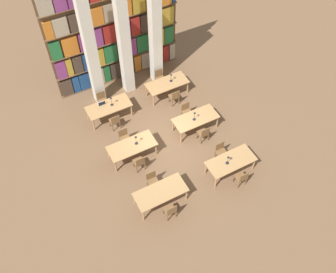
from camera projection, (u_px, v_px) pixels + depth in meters
name	position (u px, v px, depth m)	size (l,w,h in m)	color
ground_plane	(165.00, 142.00, 16.41)	(40.00, 40.00, 0.00)	brown
bookshelf_bank	(115.00, 32.00, 17.00)	(6.27, 0.35, 5.50)	brown
pillar_left	(90.00, 49.00, 15.72)	(0.48, 0.48, 6.00)	silver
pillar_center	(124.00, 38.00, 16.17)	(0.48, 0.48, 6.00)	silver
pillar_right	(155.00, 28.00, 16.62)	(0.48, 0.48, 6.00)	silver
reading_table_0	(161.00, 193.00, 14.07)	(2.00, 0.91, 0.74)	tan
chair_0	(170.00, 210.00, 13.80)	(0.42, 0.40, 0.90)	brown
chair_1	(152.00, 180.00, 14.61)	(0.42, 0.40, 0.90)	brown
reading_table_1	(231.00, 162.00, 14.95)	(2.00, 0.91, 0.74)	tan
chair_2	(242.00, 178.00, 14.69)	(0.42, 0.40, 0.90)	brown
chair_3	(221.00, 151.00, 15.50)	(0.42, 0.40, 0.90)	brown
desk_lamp_0	(228.00, 159.00, 14.58)	(0.14, 0.14, 0.45)	#232328
reading_table_2	(132.00, 147.00, 15.42)	(2.00, 0.91, 0.74)	tan
chair_4	(139.00, 162.00, 15.14)	(0.42, 0.40, 0.90)	brown
chair_5	(124.00, 137.00, 15.96)	(0.42, 0.40, 0.90)	brown
desk_lamp_1	(136.00, 139.00, 15.17)	(0.14, 0.14, 0.49)	#232328
reading_table_3	(195.00, 119.00, 16.36)	(2.00, 0.91, 0.74)	tan
chair_6	(204.00, 133.00, 16.09)	(0.42, 0.40, 0.90)	brown
chair_7	(187.00, 111.00, 16.90)	(0.42, 0.40, 0.90)	brown
desk_lamp_2	(195.00, 115.00, 15.99)	(0.14, 0.14, 0.49)	#232328
reading_table_4	(109.00, 107.00, 16.81)	(2.00, 0.91, 0.74)	tan
chair_8	(115.00, 121.00, 16.52)	(0.42, 0.40, 0.90)	brown
chair_9	(102.00, 100.00, 17.33)	(0.42, 0.40, 0.90)	brown
desk_lamp_3	(111.00, 100.00, 16.53)	(0.14, 0.14, 0.49)	#232328
laptop	(101.00, 104.00, 16.79)	(0.32, 0.22, 0.21)	silver
reading_table_5	(167.00, 84.00, 17.74)	(2.00, 0.91, 0.74)	tan
chair_10	(175.00, 97.00, 17.47)	(0.42, 0.40, 0.90)	brown
chair_11	(160.00, 77.00, 18.28)	(0.42, 0.40, 0.90)	brown
desk_lamp_4	(171.00, 76.00, 17.52)	(0.14, 0.14, 0.45)	#232328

